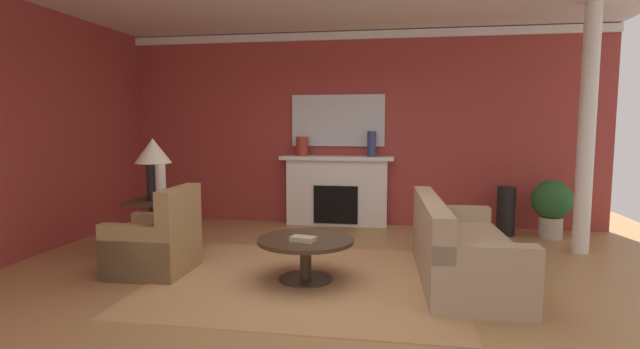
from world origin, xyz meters
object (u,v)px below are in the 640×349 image
object	(u,v)px
sofa	(460,252)
vase_mantel_left	(302,146)
mantel_mirror	(338,121)
table_lamp	(153,157)
potted_plant	(552,204)
fireplace	(337,192)
side_table	(156,224)
vase_on_side_table	(161,183)
vase_mantel_right	(371,144)
coffee_table	(306,249)
vase_tall_corner	(506,211)
armchair_near_window	(156,245)

from	to	relation	value
sofa	vase_mantel_left	xyz separation A→B (m)	(-2.17, 2.48, 0.97)
mantel_mirror	table_lamp	size ratio (longest dim) A/B	1.99
sofa	potted_plant	bearing A→B (deg)	55.01
fireplace	side_table	size ratio (longest dim) A/B	2.57
potted_plant	mantel_mirror	bearing A→B (deg)	171.08
mantel_mirror	vase_mantel_left	size ratio (longest dim) A/B	4.92
fireplace	vase_on_side_table	xyz separation A→B (m)	(-1.81, -2.28, 0.40)
potted_plant	vase_mantel_right	bearing A→B (deg)	172.90
sofa	mantel_mirror	bearing A→B (deg)	121.50
table_lamp	potted_plant	size ratio (longest dim) A/B	0.90
sofa	vase_mantel_left	size ratio (longest dim) A/B	7.05
coffee_table	vase_tall_corner	bearing A→B (deg)	45.28
coffee_table	mantel_mirror	bearing A→B (deg)	90.91
vase_mantel_left	armchair_near_window	bearing A→B (deg)	-111.10
vase_mantel_left	potted_plant	bearing A→B (deg)	-4.99
table_lamp	vase_tall_corner	world-z (taller)	table_lamp
mantel_mirror	sofa	world-z (taller)	mantel_mirror
armchair_near_window	table_lamp	size ratio (longest dim) A/B	1.27
vase_tall_corner	side_table	bearing A→B (deg)	-157.47
coffee_table	side_table	size ratio (longest dim) A/B	1.43
vase_mantel_left	vase_on_side_table	distance (m)	2.59
mantel_mirror	vase_mantel_right	xyz separation A→B (m)	(0.55, -0.17, -0.36)
side_table	vase_mantel_left	distance (m)	2.69
vase_tall_corner	coffee_table	bearing A→B (deg)	-134.72
armchair_near_window	side_table	world-z (taller)	armchair_near_window
fireplace	table_lamp	bearing A→B (deg)	-132.23
table_lamp	fireplace	bearing A→B (deg)	47.77
mantel_mirror	vase_on_side_table	xyz separation A→B (m)	(-1.81, -2.40, -0.75)
side_table	potted_plant	distance (m)	5.40
armchair_near_window	potted_plant	world-z (taller)	armchair_near_window
armchair_near_window	table_lamp	xyz separation A→B (m)	(-0.35, 0.64, 0.92)
sofa	vase_mantel_right	bearing A→B (deg)	113.41
vase_tall_corner	potted_plant	world-z (taller)	potted_plant
fireplace	armchair_near_window	world-z (taller)	fireplace
coffee_table	vase_mantel_left	distance (m)	2.97
table_lamp	vase_mantel_left	distance (m)	2.54
mantel_mirror	vase_tall_corner	world-z (taller)	mantel_mirror
sofa	armchair_near_window	xyz separation A→B (m)	(-3.24, -0.28, 0.01)
vase_tall_corner	armchair_near_window	bearing A→B (deg)	-148.84
fireplace	potted_plant	xyz separation A→B (m)	(3.13, -0.37, -0.04)
vase_mantel_right	fireplace	bearing A→B (deg)	174.89
coffee_table	vase_on_side_table	bearing A→B (deg)	164.29
vase_mantel_left	vase_on_side_table	size ratio (longest dim) A/B	0.66
armchair_near_window	vase_on_side_table	size ratio (longest dim) A/B	2.08
mantel_mirror	vase_tall_corner	size ratio (longest dim) A/B	2.09
table_lamp	sofa	bearing A→B (deg)	-5.77
vase_mantel_left	coffee_table	bearing A→B (deg)	-77.79
vase_mantel_left	sofa	bearing A→B (deg)	-48.75
mantel_mirror	vase_on_side_table	size ratio (longest dim) A/B	3.27
potted_plant	vase_mantel_left	bearing A→B (deg)	175.01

